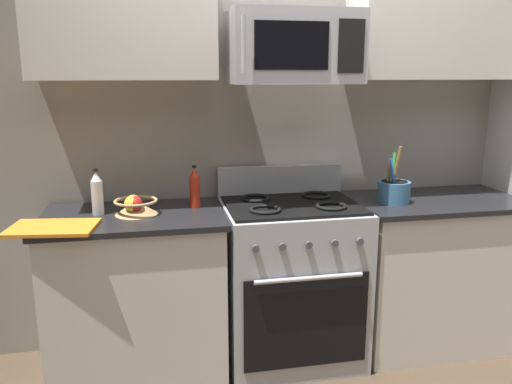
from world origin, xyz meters
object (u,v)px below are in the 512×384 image
(fruit_basket, at_px, (135,206))
(cutting_board, at_px, (53,228))
(microwave, at_px, (293,48))
(bottle_hot_sauce, at_px, (195,188))
(bottle_vinegar, at_px, (97,193))
(utensil_crock, at_px, (394,190))
(range_oven, at_px, (291,279))

(fruit_basket, bearing_deg, cutting_board, -153.17)
(microwave, height_order, bottle_hot_sauce, microwave)
(cutting_board, bearing_deg, fruit_basket, 26.83)
(bottle_vinegar, bearing_deg, microwave, -0.69)
(utensil_crock, relative_size, bottle_hot_sauce, 1.38)
(range_oven, xyz_separation_m, utensil_crock, (0.59, -0.03, 0.51))
(range_oven, relative_size, microwave, 1.60)
(fruit_basket, xyz_separation_m, bottle_vinegar, (-0.19, 0.05, 0.06))
(range_oven, height_order, bottle_hot_sauce, bottle_hot_sauce)
(bottle_vinegar, xyz_separation_m, bottle_hot_sauce, (0.51, 0.05, -0.00))
(range_oven, distance_m, bottle_hot_sauce, 0.77)
(fruit_basket, bearing_deg, bottle_vinegar, 166.35)
(bottle_hot_sauce, bearing_deg, bottle_vinegar, -174.89)
(range_oven, bearing_deg, cutting_board, -170.81)
(cutting_board, relative_size, bottle_hot_sauce, 1.69)
(utensil_crock, xyz_separation_m, bottle_hot_sauce, (-1.13, 0.12, 0.04))
(microwave, bearing_deg, bottle_hot_sauce, 173.74)
(microwave, bearing_deg, fruit_basket, -177.70)
(bottle_hot_sauce, bearing_deg, cutting_board, -157.87)
(bottle_vinegar, bearing_deg, cutting_board, -128.16)
(range_oven, relative_size, bottle_hot_sauce, 4.62)
(fruit_basket, distance_m, bottle_vinegar, 0.21)
(range_oven, bearing_deg, bottle_hot_sauce, 170.85)
(utensil_crock, bearing_deg, cutting_board, -174.71)
(range_oven, xyz_separation_m, bottle_vinegar, (-1.04, 0.04, 0.55))
(bottle_vinegar, bearing_deg, range_oven, -2.18)
(cutting_board, bearing_deg, bottle_vinegar, 51.84)
(microwave, distance_m, cutting_board, 1.51)
(range_oven, relative_size, bottle_vinegar, 4.47)
(utensil_crock, height_order, bottle_vinegar, utensil_crock)
(microwave, relative_size, bottle_hot_sauce, 2.88)
(range_oven, xyz_separation_m, bottle_hot_sauce, (-0.53, 0.09, 0.55))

